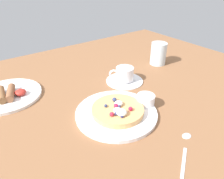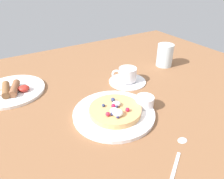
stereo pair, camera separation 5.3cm
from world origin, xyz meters
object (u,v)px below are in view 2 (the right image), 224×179
object	(u,v)px
coffee_cup	(127,74)
pancake_plate	(114,113)
coffee_saucer	(127,81)
water_glass	(165,55)
teaspoon	(180,149)
syrup_ramekin	(145,101)
breakfast_plate	(12,91)

from	to	relation	value
coffee_cup	pancake_plate	bearing A→B (deg)	-135.68
coffee_saucer	water_glass	size ratio (longest dim) A/B	1.46
coffee_saucer	teaspoon	distance (cm)	37.90
water_glass	coffee_cup	bearing A→B (deg)	-169.84
coffee_cup	teaspoon	distance (cm)	38.08
pancake_plate	teaspoon	bearing A→B (deg)	-72.59
pancake_plate	coffee_saucer	bearing A→B (deg)	43.89
syrup_ramekin	coffee_saucer	xyz separation A→B (cm)	(5.68, 17.69, -2.39)
coffee_saucer	teaspoon	world-z (taller)	coffee_saucer
pancake_plate	coffee_cup	world-z (taller)	coffee_cup
pancake_plate	coffee_saucer	xyz separation A→B (cm)	(16.09, 15.48, -0.15)
pancake_plate	water_glass	world-z (taller)	water_glass
coffee_cup	water_glass	bearing A→B (deg)	10.16
pancake_plate	coffee_cup	xyz separation A→B (cm)	(15.93, 15.56, 2.97)
breakfast_plate	water_glass	distance (cm)	66.13
pancake_plate	coffee_cup	size ratio (longest dim) A/B	2.72
breakfast_plate	pancake_plate	bearing A→B (deg)	-51.80
pancake_plate	coffee_cup	distance (cm)	22.47
breakfast_plate	teaspoon	distance (cm)	61.69
syrup_ramekin	coffee_cup	world-z (taller)	coffee_cup
teaspoon	breakfast_plate	bearing A→B (deg)	120.85
breakfast_plate	coffee_saucer	xyz separation A→B (cm)	(41.07, -16.26, -0.08)
coffee_cup	water_glass	xyz separation A→B (cm)	(23.99, 4.30, 1.53)
coffee_cup	teaspoon	bearing A→B (deg)	-104.16
water_glass	coffee_saucer	bearing A→B (deg)	-169.59
breakfast_plate	water_glass	xyz separation A→B (cm)	(64.90, -11.88, 4.57)
syrup_ramekin	breakfast_plate	xyz separation A→B (cm)	(-35.39, 33.95, -2.31)
coffee_saucer	coffee_cup	size ratio (longest dim) A/B	1.57
syrup_ramekin	coffee_saucer	distance (cm)	18.73
pancake_plate	coffee_saucer	distance (cm)	22.33
coffee_cup	water_glass	size ratio (longest dim) A/B	0.93
syrup_ramekin	pancake_plate	bearing A→B (deg)	168.02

